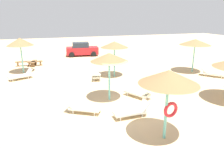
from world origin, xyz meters
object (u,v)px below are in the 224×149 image
at_px(lounger_5, 96,75).
at_px(parked_car, 82,49).
at_px(lounger_2, 21,75).
at_px(bench_1, 34,63).
at_px(parasol_3, 169,78).
at_px(lounger_3, 132,111).
at_px(parasol_1, 109,57).
at_px(lounger_4, 212,73).
at_px(lounger_7, 82,107).
at_px(lounger_1, 139,93).
at_px(parasol_2, 20,42).
at_px(parasol_4, 195,42).
at_px(bench_2, 35,63).
at_px(bench_0, 23,63).
at_px(parasol_5, 114,45).

xyz_separation_m(lounger_5, parked_car, (0.72, 10.49, 0.51)).
bearing_deg(lounger_2, bench_1, 80.09).
xyz_separation_m(parasol_3, lounger_3, (-0.53, 2.23, -2.36)).
height_order(parasol_1, lounger_5, parasol_1).
bearing_deg(lounger_4, lounger_7, -163.92).
distance_m(parasol_3, lounger_1, 5.16).
bearing_deg(parasol_1, lounger_1, -8.59).
bearing_deg(lounger_1, lounger_2, 138.26).
xyz_separation_m(parasol_2, bench_1, (0.82, 2.49, -2.45)).
bearing_deg(parasol_4, bench_2, 152.98).
bearing_deg(lounger_3, bench_1, 110.94).
height_order(lounger_1, lounger_3, lounger_3).
bearing_deg(lounger_1, lounger_5, 108.31).
relative_size(lounger_5, parked_car, 0.48).
bearing_deg(parasol_3, bench_0, 112.74).
height_order(lounger_7, bench_1, lounger_7).
xyz_separation_m(parasol_3, parked_car, (0.04, 19.75, -1.86)).
height_order(parasol_4, bench_2, parasol_4).
relative_size(lounger_1, lounger_5, 0.98).
distance_m(lounger_5, parked_car, 10.53).
height_order(lounger_4, lounger_5, lounger_4).
xyz_separation_m(bench_1, parked_car, (5.75, 3.99, 0.48)).
height_order(lounger_7, bench_2, lounger_7).
bearing_deg(parasol_4, lounger_4, -69.54).
xyz_separation_m(lounger_2, parked_car, (6.56, 8.64, 0.50)).
relative_size(parasol_2, lounger_2, 1.61).
height_order(lounger_1, bench_1, lounger_1).
xyz_separation_m(parasol_1, bench_2, (-4.62, 10.90, -2.32)).
height_order(bench_1, bench_2, same).
distance_m(parasol_2, parked_car, 9.44).
bearing_deg(parasol_4, parked_car, 126.38).
relative_size(parasol_5, bench_0, 1.97).
bearing_deg(parked_car, parasol_4, -53.62).
relative_size(parasol_5, lounger_1, 1.52).
distance_m(lounger_1, lounger_3, 2.68).
xyz_separation_m(parasol_2, lounger_1, (7.43, -8.77, -2.48)).
height_order(parasol_5, lounger_7, parasol_5).
distance_m(lounger_4, bench_0, 18.07).
bearing_deg(parasol_5, lounger_1, -90.70).
distance_m(parasol_1, lounger_5, 5.07).
relative_size(lounger_2, lounger_4, 1.07).
distance_m(parasol_5, lounger_5, 2.92).
height_order(lounger_4, bench_1, lounger_4).
relative_size(parasol_1, bench_1, 1.90).
distance_m(parasol_5, lounger_2, 8.02).
height_order(parasol_1, lounger_7, parasol_1).
height_order(lounger_1, lounger_2, lounger_2).
bearing_deg(parasol_3, parked_car, 89.87).
height_order(parasol_5, bench_1, parasol_5).
height_order(parasol_2, lounger_2, parasol_2).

